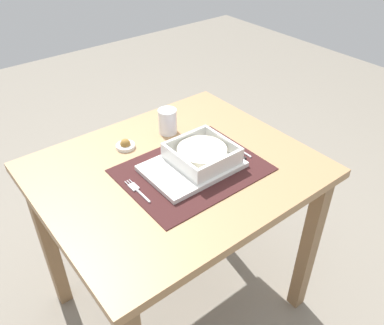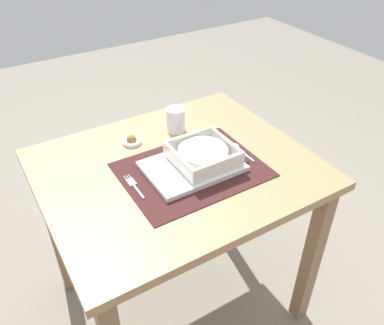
{
  "view_description": "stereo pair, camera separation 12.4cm",
  "coord_description": "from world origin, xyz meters",
  "px_view_note": "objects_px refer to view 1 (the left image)",
  "views": [
    {
      "loc": [
        -0.59,
        -0.84,
        1.47
      ],
      "look_at": [
        0.03,
        -0.05,
        0.73
      ],
      "focal_mm": 37.19,
      "sensor_mm": 36.0,
      "label": 1
    },
    {
      "loc": [
        -0.49,
        -0.91,
        1.47
      ],
      "look_at": [
        0.03,
        -0.05,
        0.73
      ],
      "focal_mm": 37.19,
      "sensor_mm": 36.0,
      "label": 2
    }
  ],
  "objects_px": {
    "porridge_bowl": "(202,154)",
    "drinking_glass": "(168,123)",
    "fork": "(136,189)",
    "dining_table": "(176,192)",
    "bread_knife": "(227,153)",
    "butter_knife": "(233,151)",
    "condiment_saucer": "(125,145)",
    "spoon": "(233,145)"
  },
  "relations": [
    {
      "from": "porridge_bowl",
      "to": "drinking_glass",
      "type": "xyz_separation_m",
      "value": [
        0.03,
        0.23,
        -0.0
      ]
    },
    {
      "from": "drinking_glass",
      "to": "fork",
      "type": "bearing_deg",
      "value": -141.58
    },
    {
      "from": "fork",
      "to": "drinking_glass",
      "type": "xyz_separation_m",
      "value": [
        0.27,
        0.21,
        0.03
      ]
    },
    {
      "from": "dining_table",
      "to": "bread_knife",
      "type": "xyz_separation_m",
      "value": [
        0.18,
        -0.05,
        0.12
      ]
    },
    {
      "from": "butter_knife",
      "to": "condiment_saucer",
      "type": "distance_m",
      "value": 0.37
    },
    {
      "from": "porridge_bowl",
      "to": "bread_knife",
      "type": "bearing_deg",
      "value": -4.89
    },
    {
      "from": "porridge_bowl",
      "to": "bread_knife",
      "type": "relative_size",
      "value": 1.43
    },
    {
      "from": "bread_knife",
      "to": "drinking_glass",
      "type": "xyz_separation_m",
      "value": [
        -0.07,
        0.24,
        0.03
      ]
    },
    {
      "from": "dining_table",
      "to": "spoon",
      "type": "bearing_deg",
      "value": -7.82
    },
    {
      "from": "spoon",
      "to": "butter_knife",
      "type": "distance_m",
      "value": 0.03
    },
    {
      "from": "fork",
      "to": "bread_knife",
      "type": "bearing_deg",
      "value": -4.72
    },
    {
      "from": "dining_table",
      "to": "spoon",
      "type": "relative_size",
      "value": 7.32
    },
    {
      "from": "dining_table",
      "to": "fork",
      "type": "xyz_separation_m",
      "value": [
        -0.16,
        -0.02,
        0.11
      ]
    },
    {
      "from": "spoon",
      "to": "drinking_glass",
      "type": "bearing_deg",
      "value": 118.52
    },
    {
      "from": "fork",
      "to": "bread_knife",
      "type": "height_order",
      "value": "bread_knife"
    },
    {
      "from": "bread_knife",
      "to": "fork",
      "type": "bearing_deg",
      "value": 177.38
    },
    {
      "from": "spoon",
      "to": "drinking_glass",
      "type": "height_order",
      "value": "drinking_glass"
    },
    {
      "from": "spoon",
      "to": "butter_knife",
      "type": "relative_size",
      "value": 0.86
    },
    {
      "from": "butter_knife",
      "to": "drinking_glass",
      "type": "bearing_deg",
      "value": 112.1
    },
    {
      "from": "spoon",
      "to": "porridge_bowl",
      "type": "bearing_deg",
      "value": -174.71
    },
    {
      "from": "condiment_saucer",
      "to": "porridge_bowl",
      "type": "bearing_deg",
      "value": -59.18
    },
    {
      "from": "fork",
      "to": "condiment_saucer",
      "type": "relative_size",
      "value": 1.93
    },
    {
      "from": "dining_table",
      "to": "fork",
      "type": "relative_size",
      "value": 6.83
    },
    {
      "from": "porridge_bowl",
      "to": "bread_knife",
      "type": "xyz_separation_m",
      "value": [
        0.1,
        -0.01,
        -0.04
      ]
    },
    {
      "from": "butter_knife",
      "to": "dining_table",
      "type": "bearing_deg",
      "value": 164.98
    },
    {
      "from": "porridge_bowl",
      "to": "condiment_saucer",
      "type": "height_order",
      "value": "porridge_bowl"
    },
    {
      "from": "fork",
      "to": "spoon",
      "type": "relative_size",
      "value": 1.07
    },
    {
      "from": "dining_table",
      "to": "drinking_glass",
      "type": "xyz_separation_m",
      "value": [
        0.1,
        0.19,
        0.15
      ]
    },
    {
      "from": "porridge_bowl",
      "to": "bread_knife",
      "type": "height_order",
      "value": "porridge_bowl"
    },
    {
      "from": "fork",
      "to": "butter_knife",
      "type": "distance_m",
      "value": 0.36
    },
    {
      "from": "drinking_glass",
      "to": "condiment_saucer",
      "type": "xyz_separation_m",
      "value": [
        -0.17,
        0.01,
        -0.03
      ]
    },
    {
      "from": "spoon",
      "to": "condiment_saucer",
      "type": "height_order",
      "value": "condiment_saucer"
    },
    {
      "from": "butter_knife",
      "to": "condiment_saucer",
      "type": "relative_size",
      "value": 2.09
    },
    {
      "from": "spoon",
      "to": "condiment_saucer",
      "type": "distance_m",
      "value": 0.37
    },
    {
      "from": "porridge_bowl",
      "to": "fork",
      "type": "height_order",
      "value": "porridge_bowl"
    },
    {
      "from": "dining_table",
      "to": "drinking_glass",
      "type": "distance_m",
      "value": 0.26
    },
    {
      "from": "dining_table",
      "to": "butter_knife",
      "type": "xyz_separation_m",
      "value": [
        0.2,
        -0.06,
        0.12
      ]
    },
    {
      "from": "spoon",
      "to": "bread_knife",
      "type": "distance_m",
      "value": 0.05
    },
    {
      "from": "spoon",
      "to": "butter_knife",
      "type": "bearing_deg",
      "value": -131.31
    },
    {
      "from": "dining_table",
      "to": "bread_knife",
      "type": "bearing_deg",
      "value": -16.65
    },
    {
      "from": "drinking_glass",
      "to": "condiment_saucer",
      "type": "height_order",
      "value": "drinking_glass"
    },
    {
      "from": "drinking_glass",
      "to": "porridge_bowl",
      "type": "bearing_deg",
      "value": -97.69
    }
  ]
}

